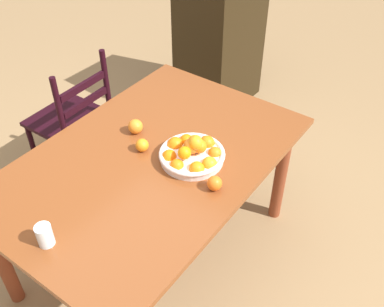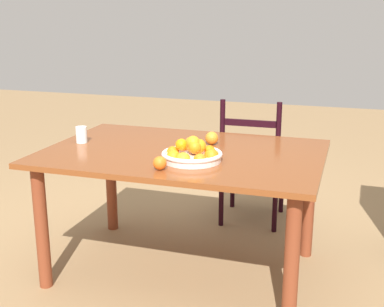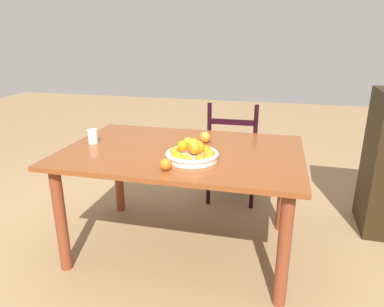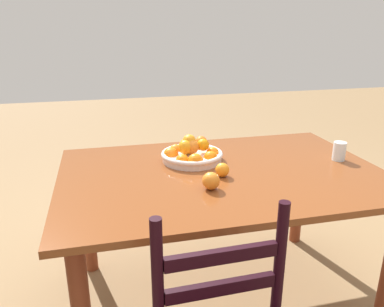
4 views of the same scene
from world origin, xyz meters
TOP-DOWN VIEW (x-y plane):
  - ground_plane at (0.00, 0.00)m, footprint 12.00×12.00m
  - dining_table at (0.00, 0.00)m, footprint 1.57×1.04m
  - chair_near_window at (0.23, 0.87)m, footprint 0.45×0.45m
  - cabinet at (1.62, 0.64)m, footprint 0.65×0.49m
  - fruit_bowl at (0.11, -0.18)m, footprint 0.32×0.32m
  - orange_loose_0 at (0.02, 0.06)m, footprint 0.07×0.07m
  - orange_loose_1 at (0.01, -0.38)m, footprint 0.07×0.07m
  - orange_loose_2 at (0.12, 0.19)m, footprint 0.08×0.08m
  - drinking_glass at (-0.65, -0.01)m, footprint 0.07×0.07m

SIDE VIEW (x-z plane):
  - ground_plane at x=0.00m, z-range 0.00..0.00m
  - chair_near_window at x=0.23m, z-range -0.01..0.91m
  - cabinet at x=1.62m, z-range 0.00..1.09m
  - dining_table at x=0.00m, z-range 0.27..1.02m
  - orange_loose_0 at x=0.02m, z-range 0.75..0.81m
  - orange_loose_1 at x=0.01m, z-range 0.75..0.82m
  - orange_loose_2 at x=0.12m, z-range 0.75..0.82m
  - fruit_bowl at x=0.11m, z-range 0.71..0.86m
  - drinking_glass at x=-0.65m, z-range 0.75..0.84m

